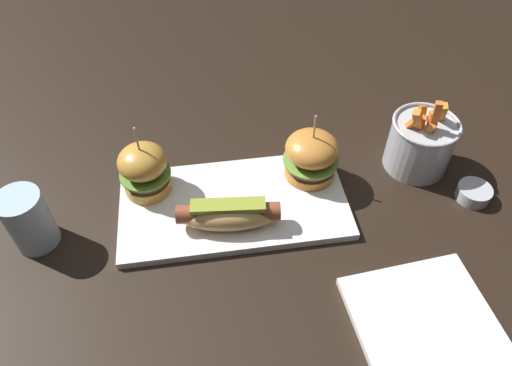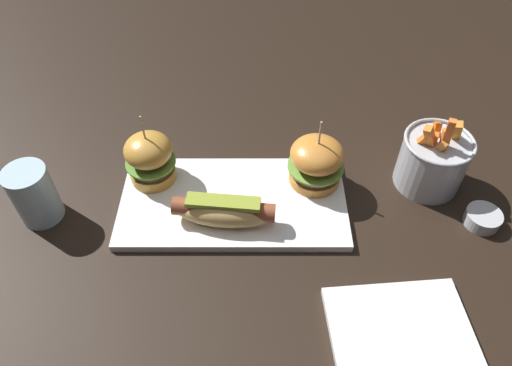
{
  "view_description": "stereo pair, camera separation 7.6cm",
  "coord_description": "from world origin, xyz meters",
  "px_view_note": "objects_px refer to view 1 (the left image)",
  "views": [
    {
      "loc": [
        -0.04,
        -0.51,
        0.61
      ],
      "look_at": [
        0.04,
        0.0,
        0.05
      ],
      "focal_mm": 33.09,
      "sensor_mm": 36.0,
      "label": 1
    },
    {
      "loc": [
        0.04,
        -0.51,
        0.61
      ],
      "look_at": [
        0.04,
        0.0,
        0.05
      ],
      "focal_mm": 33.09,
      "sensor_mm": 36.0,
      "label": 2
    }
  ],
  "objects_px": {
    "slider_left": "(144,169)",
    "side_plate": "(427,326)",
    "platter_main": "(234,204)",
    "slider_right": "(311,156)",
    "hot_dog": "(229,214)",
    "fries_bucket": "(420,143)",
    "water_glass": "(28,220)",
    "sauce_ramekin": "(474,193)"
  },
  "relations": [
    {
      "from": "side_plate",
      "to": "water_glass",
      "type": "distance_m",
      "value": 0.6
    },
    {
      "from": "hot_dog",
      "to": "slider_right",
      "type": "relative_size",
      "value": 1.26
    },
    {
      "from": "fries_bucket",
      "to": "hot_dog",
      "type": "bearing_deg",
      "value": -164.21
    },
    {
      "from": "slider_left",
      "to": "sauce_ramekin",
      "type": "height_order",
      "value": "slider_left"
    },
    {
      "from": "fries_bucket",
      "to": "platter_main",
      "type": "bearing_deg",
      "value": -170.98
    },
    {
      "from": "water_glass",
      "to": "platter_main",
      "type": "bearing_deg",
      "value": 3.9
    },
    {
      "from": "slider_left",
      "to": "fries_bucket",
      "type": "distance_m",
      "value": 0.48
    },
    {
      "from": "platter_main",
      "to": "slider_right",
      "type": "height_order",
      "value": "slider_right"
    },
    {
      "from": "slider_left",
      "to": "fries_bucket",
      "type": "height_order",
      "value": "same"
    },
    {
      "from": "platter_main",
      "to": "side_plate",
      "type": "xyz_separation_m",
      "value": [
        0.24,
        -0.25,
        -0.0
      ]
    },
    {
      "from": "slider_right",
      "to": "fries_bucket",
      "type": "relative_size",
      "value": 0.87
    },
    {
      "from": "platter_main",
      "to": "sauce_ramekin",
      "type": "xyz_separation_m",
      "value": [
        0.41,
        -0.04,
        0.01
      ]
    },
    {
      "from": "slider_right",
      "to": "fries_bucket",
      "type": "distance_m",
      "value": 0.2
    },
    {
      "from": "platter_main",
      "to": "water_glass",
      "type": "height_order",
      "value": "water_glass"
    },
    {
      "from": "slider_left",
      "to": "side_plate",
      "type": "height_order",
      "value": "slider_left"
    },
    {
      "from": "slider_right",
      "to": "water_glass",
      "type": "distance_m",
      "value": 0.46
    },
    {
      "from": "side_plate",
      "to": "platter_main",
      "type": "bearing_deg",
      "value": 132.93
    },
    {
      "from": "platter_main",
      "to": "slider_left",
      "type": "relative_size",
      "value": 2.77
    },
    {
      "from": "slider_left",
      "to": "fries_bucket",
      "type": "xyz_separation_m",
      "value": [
        0.48,
        0.0,
        -0.01
      ]
    },
    {
      "from": "slider_left",
      "to": "sauce_ramekin",
      "type": "distance_m",
      "value": 0.55
    },
    {
      "from": "sauce_ramekin",
      "to": "side_plate",
      "type": "bearing_deg",
      "value": -128.25
    },
    {
      "from": "water_glass",
      "to": "slider_right",
      "type": "bearing_deg",
      "value": 8.41
    },
    {
      "from": "hot_dog",
      "to": "slider_right",
      "type": "height_order",
      "value": "slider_right"
    },
    {
      "from": "sauce_ramekin",
      "to": "side_plate",
      "type": "height_order",
      "value": "sauce_ramekin"
    },
    {
      "from": "platter_main",
      "to": "slider_right",
      "type": "xyz_separation_m",
      "value": [
        0.14,
        0.05,
        0.05
      ]
    },
    {
      "from": "platter_main",
      "to": "sauce_ramekin",
      "type": "bearing_deg",
      "value": -5.45
    },
    {
      "from": "sauce_ramekin",
      "to": "water_glass",
      "type": "relative_size",
      "value": 0.57
    },
    {
      "from": "slider_left",
      "to": "hot_dog",
      "type": "bearing_deg",
      "value": -37.1
    },
    {
      "from": "slider_right",
      "to": "side_plate",
      "type": "distance_m",
      "value": 0.32
    },
    {
      "from": "fries_bucket",
      "to": "sauce_ramekin",
      "type": "height_order",
      "value": "fries_bucket"
    },
    {
      "from": "slider_left",
      "to": "fries_bucket",
      "type": "relative_size",
      "value": 0.91
    },
    {
      "from": "hot_dog",
      "to": "slider_left",
      "type": "relative_size",
      "value": 1.2
    },
    {
      "from": "platter_main",
      "to": "fries_bucket",
      "type": "relative_size",
      "value": 2.52
    },
    {
      "from": "hot_dog",
      "to": "fries_bucket",
      "type": "relative_size",
      "value": 1.09
    },
    {
      "from": "slider_left",
      "to": "slider_right",
      "type": "xyz_separation_m",
      "value": [
        0.28,
        -0.01,
        -0.0
      ]
    },
    {
      "from": "sauce_ramekin",
      "to": "water_glass",
      "type": "distance_m",
      "value": 0.72
    },
    {
      "from": "slider_right",
      "to": "water_glass",
      "type": "xyz_separation_m",
      "value": [
        -0.45,
        -0.07,
        -0.01
      ]
    },
    {
      "from": "slider_left",
      "to": "slider_right",
      "type": "relative_size",
      "value": 1.05
    },
    {
      "from": "side_plate",
      "to": "water_glass",
      "type": "xyz_separation_m",
      "value": [
        -0.55,
        0.23,
        0.04
      ]
    },
    {
      "from": "hot_dog",
      "to": "water_glass",
      "type": "height_order",
      "value": "water_glass"
    },
    {
      "from": "slider_right",
      "to": "sauce_ramekin",
      "type": "distance_m",
      "value": 0.28
    },
    {
      "from": "platter_main",
      "to": "hot_dog",
      "type": "xyz_separation_m",
      "value": [
        -0.01,
        -0.05,
        0.03
      ]
    }
  ]
}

